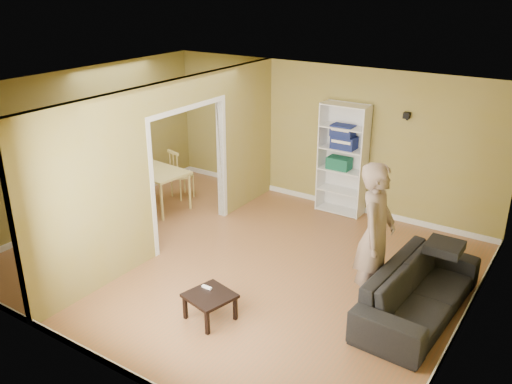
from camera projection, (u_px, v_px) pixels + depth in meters
room_shell at (237, 180)px, 7.72m from camera, size 6.50×6.50×6.50m
partition at (173, 165)px, 8.33m from camera, size 0.22×5.50×2.60m
wall_speaker at (407, 115)px, 8.81m from camera, size 0.10×0.10×0.10m
sofa at (420, 284)px, 6.77m from camera, size 2.31×1.09×0.86m
person at (376, 224)px, 6.75m from camera, size 0.90×0.75×2.28m
bookshelf at (344, 159)px, 9.60m from camera, size 0.84×0.37×1.99m
paper_box_teal at (339, 163)px, 9.62m from camera, size 0.41×0.27×0.21m
paper_box_navy_b at (344, 142)px, 9.44m from camera, size 0.42×0.27×0.22m
paper_box_navy_c at (343, 131)px, 9.39m from camera, size 0.39×0.26×0.20m
coffee_table at (210, 298)px, 6.70m from camera, size 0.53×0.53×0.35m
game_controller at (207, 287)px, 6.81m from camera, size 0.14×0.04×0.03m
dining_table at (155, 174)px, 9.87m from camera, size 1.16×0.77×0.73m
chair_left at (124, 176)px, 10.36m from camera, size 0.44×0.44×0.88m
chair_near at (130, 196)px, 9.41m from camera, size 0.44×0.44×0.91m
chair_far at (182, 173)px, 10.40m from camera, size 0.54×0.54×0.97m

